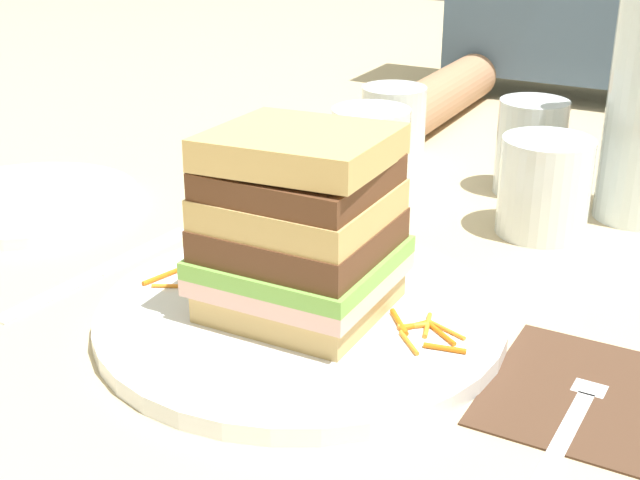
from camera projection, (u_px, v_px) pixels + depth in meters
ground_plane at (308, 318)px, 0.63m from camera, size 3.00×3.00×0.00m
main_plate at (300, 316)px, 0.62m from camera, size 0.29×0.29×0.01m
sandwich at (300, 225)px, 0.59m from camera, size 0.12×0.12×0.13m
carrot_shred_0 at (218, 276)px, 0.66m from camera, size 0.01×0.02×0.00m
carrot_shred_1 at (161, 277)px, 0.65m from camera, size 0.01×0.03×0.00m
carrot_shred_2 at (171, 286)px, 0.64m from camera, size 0.03×0.01×0.00m
carrot_shred_3 at (198, 285)px, 0.64m from camera, size 0.02×0.02×0.00m
carrot_shred_4 at (196, 277)px, 0.65m from camera, size 0.00×0.02×0.00m
carrot_shred_5 at (399, 322)px, 0.59m from camera, size 0.02×0.03×0.00m
carrot_shred_6 at (414, 325)px, 0.59m from camera, size 0.02×0.02×0.00m
carrot_shred_7 at (409, 343)px, 0.57m from camera, size 0.02×0.02×0.00m
carrot_shred_8 at (427, 325)px, 0.59m from camera, size 0.01×0.03×0.00m
carrot_shred_9 at (447, 330)px, 0.58m from camera, size 0.03×0.01×0.00m
carrot_shred_10 at (445, 348)px, 0.56m from camera, size 0.03×0.01×0.00m
carrot_shred_11 at (412, 328)px, 0.58m from camera, size 0.02×0.02×0.00m
carrot_shred_12 at (438, 335)px, 0.57m from camera, size 0.03×0.02×0.00m
napkin_dark at (587, 393)px, 0.53m from camera, size 0.12×0.14×0.00m
fork at (578, 407)px, 0.52m from camera, size 0.02×0.17×0.00m
knife at (96, 273)px, 0.69m from camera, size 0.03×0.20×0.00m
juice_glass at (544, 192)px, 0.76m from camera, size 0.08×0.08×0.09m
empty_tumbler_0 at (370, 151)px, 0.85m from camera, size 0.08×0.08×0.08m
empty_tumbler_1 at (531, 147)px, 0.85m from camera, size 0.07×0.07×0.09m
empty_tumbler_2 at (393, 121)px, 0.96m from camera, size 0.07×0.07×0.08m
side_plate at (28, 202)px, 0.82m from camera, size 0.20×0.20×0.01m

